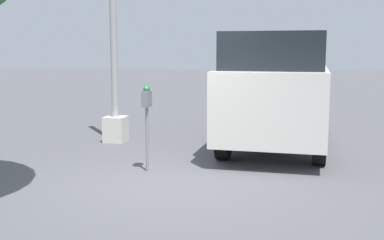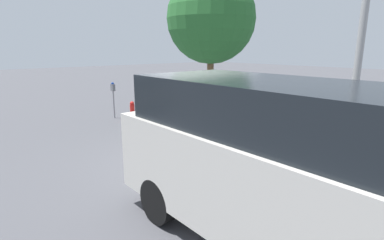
# 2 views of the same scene
# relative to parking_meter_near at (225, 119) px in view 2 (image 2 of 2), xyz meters

# --- Properties ---
(ground_plane) EXTENTS (80.00, 80.00, 0.00)m
(ground_plane) POSITION_rel_parking_meter_near_xyz_m (-0.78, -0.38, -1.03)
(ground_plane) COLOR #4C4C51
(parking_meter_near) EXTENTS (0.20, 0.12, 1.40)m
(parking_meter_near) POSITION_rel_parking_meter_near_xyz_m (0.00, 0.00, 0.00)
(parking_meter_near) COLOR gray
(parking_meter_near) RESTS_ON ground
(parking_meter_far) EXTENTS (0.20, 0.12, 1.41)m
(parking_meter_far) POSITION_rel_parking_meter_near_xyz_m (-6.00, 0.09, 0.01)
(parking_meter_far) COLOR gray
(parking_meter_far) RESTS_ON ground
(lamp_post) EXTENTS (0.44, 0.44, 5.57)m
(lamp_post) POSITION_rel_parking_meter_near_xyz_m (2.23, 1.51, 0.64)
(lamp_post) COLOR beige
(lamp_post) RESTS_ON ground
(parked_van) EXTENTS (4.65, 1.91, 2.28)m
(parked_van) POSITION_rel_parking_meter_near_xyz_m (2.56, -1.89, 0.20)
(parked_van) COLOR beige
(parked_van) RESTS_ON ground
(street_tree) EXTENTS (2.86, 2.86, 5.03)m
(street_tree) POSITION_rel_parking_meter_near_xyz_m (-2.53, 1.94, 2.55)
(street_tree) COLOR brown
(street_tree) RESTS_ON ground
(fire_hydrant) EXTENTS (0.17, 0.17, 0.74)m
(fire_hydrant) POSITION_rel_parking_meter_near_xyz_m (-5.17, 0.42, -0.67)
(fire_hydrant) COLOR red
(fire_hydrant) RESTS_ON ground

